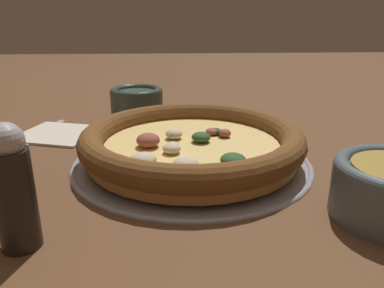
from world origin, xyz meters
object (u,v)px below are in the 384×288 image
bowl_far (137,101)px  napkin (58,133)px  fork (35,138)px  pizza_tray (192,160)px  pepper_shaker (13,188)px  pizza (192,142)px

bowl_far → napkin: 0.18m
bowl_far → fork: size_ratio=0.53×
pizza_tray → napkin: bearing=-121.6°
napkin → pepper_shaker: bearing=10.3°
napkin → fork: 0.04m
bowl_far → fork: bearing=-48.8°
pizza → napkin: 0.26m
pizza_tray → napkin: 0.26m
pizza_tray → napkin: (-0.14, -0.22, 0.00)m
pizza → bowl_far: bowl_far is taller
bowl_far → pepper_shaker: bearing=-8.4°
fork → bowl_far: bearing=139.6°
pizza → fork: bearing=-114.8°
pizza → napkin: (-0.14, -0.22, -0.03)m
bowl_far → pizza_tray: bearing=20.8°
napkin → pepper_shaker: pepper_shaker is taller
pepper_shaker → pizza: bearing=139.4°
pizza_tray → pepper_shaker: pepper_shaker is taller
pizza → napkin: pizza is taller
bowl_far → napkin: bowl_far is taller
pizza → napkin: size_ratio=2.04×
fork → pizza_tray: bearing=73.7°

